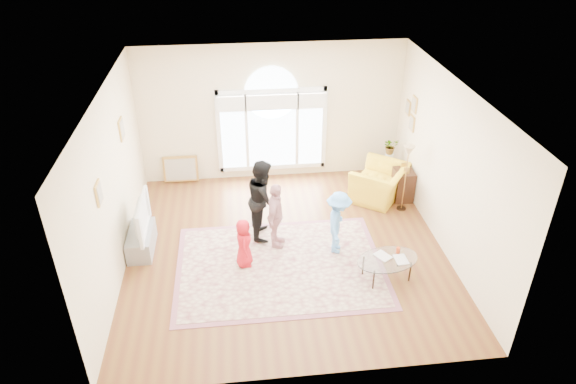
{
  "coord_description": "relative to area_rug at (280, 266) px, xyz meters",
  "views": [
    {
      "loc": [
        -0.86,
        -7.91,
        6.02
      ],
      "look_at": [
        0.07,
        0.3,
        1.11
      ],
      "focal_mm": 32.0,
      "sensor_mm": 36.0,
      "label": 1
    }
  ],
  "objects": [
    {
      "name": "floor_lamp",
      "position": [
        2.82,
        1.66,
        1.27
      ],
      "size": [
        0.32,
        0.32,
        1.51
      ],
      "color": "black",
      "rests_on": "ground"
    },
    {
      "name": "child_black",
      "position": [
        -0.21,
        1.05,
        0.83
      ],
      "size": [
        0.69,
        0.85,
        1.63
      ],
      "primitive_type": "imported",
      "rotation": [
        0.0,
        0.0,
        1.47
      ],
      "color": "black",
      "rests_on": "area_rug"
    },
    {
      "name": "leaning_picture",
      "position": [
        -2.0,
        3.4,
        -0.01
      ],
      "size": [
        0.8,
        0.14,
        0.62
      ],
      "primitive_type": "cube",
      "rotation": [
        -0.14,
        0.0,
        0.0
      ],
      "color": "tan",
      "rests_on": "ground"
    },
    {
      "name": "rug_border",
      "position": [
        0.0,
        -0.0,
        -0.0
      ],
      "size": [
        3.8,
        2.8,
        0.01
      ],
      "primitive_type": "cube",
      "color": "#915564",
      "rests_on": "ground"
    },
    {
      "name": "area_rug",
      "position": [
        0.0,
        0.0,
        0.0
      ],
      "size": [
        3.6,
        2.6,
        0.02
      ],
      "primitive_type": "cube",
      "color": "beige",
      "rests_on": "ground"
    },
    {
      "name": "plant_pedestal",
      "position": [
        2.86,
        2.96,
        0.34
      ],
      "size": [
        0.2,
        0.2,
        0.7
      ],
      "primitive_type": "cylinder",
      "color": "white",
      "rests_on": "ground"
    },
    {
      "name": "coffee_table",
      "position": [
        1.84,
        -0.53,
        0.39
      ],
      "size": [
        1.25,
        0.94,
        0.54
      ],
      "rotation": [
        0.0,
        0.0,
        0.22
      ],
      "color": "silver",
      "rests_on": "ground"
    },
    {
      "name": "child_blue",
      "position": [
        1.13,
        0.34,
        0.64
      ],
      "size": [
        0.67,
        0.91,
        1.27
      ],
      "primitive_type": "imported",
      "rotation": [
        0.0,
        0.0,
        1.3
      ],
      "color": "#5EA3F2",
      "rests_on": "area_rug"
    },
    {
      "name": "side_cabinet",
      "position": [
        2.94,
        2.09,
        0.34
      ],
      "size": [
        0.4,
        0.5,
        0.7
      ],
      "primitive_type": "cube",
      "color": "black",
      "rests_on": "ground"
    },
    {
      "name": "child_red",
      "position": [
        -0.65,
        0.12,
        0.49
      ],
      "size": [
        0.32,
        0.48,
        0.96
      ],
      "primitive_type": "imported",
      "rotation": [
        0.0,
        0.0,
        1.54
      ],
      "color": "red",
      "rests_on": "area_rug"
    },
    {
      "name": "child_pink",
      "position": [
        -0.02,
        0.66,
        0.68
      ],
      "size": [
        0.54,
        0.84,
        1.33
      ],
      "primitive_type": "imported",
      "rotation": [
        0.0,
        0.0,
        1.27
      ],
      "color": "#D1969C",
      "rests_on": "area_rug"
    },
    {
      "name": "television",
      "position": [
        -2.58,
        0.8,
        0.75
      ],
      "size": [
        0.18,
        1.17,
        0.68
      ],
      "color": "black",
      "rests_on": "tv_console"
    },
    {
      "name": "potted_plant",
      "position": [
        2.86,
        2.96,
        0.88
      ],
      "size": [
        0.38,
        0.34,
        0.38
      ],
      "primitive_type": "imported",
      "rotation": [
        0.0,
        0.0,
        0.13
      ],
      "color": "#33722D",
      "rests_on": "plant_pedestal"
    },
    {
      "name": "tv_console",
      "position": [
        -2.59,
        0.8,
        0.2
      ],
      "size": [
        0.45,
        1.0,
        0.42
      ],
      "primitive_type": "cube",
      "color": "gray",
      "rests_on": "ground"
    },
    {
      "name": "armchair",
      "position": [
        2.43,
        2.17,
        0.38
      ],
      "size": [
        1.54,
        1.57,
        0.77
      ],
      "primitive_type": "imported",
      "rotation": [
        0.0,
        0.0,
        4.08
      ],
      "color": "yellow",
      "rests_on": "ground"
    },
    {
      "name": "room_shell",
      "position": [
        0.17,
        3.33,
        1.56
      ],
      "size": [
        6.0,
        6.0,
        6.0
      ],
      "color": "beige",
      "rests_on": "ground"
    },
    {
      "name": "ground",
      "position": [
        0.16,
        0.5,
        -0.01
      ],
      "size": [
        6.0,
        6.0,
        0.0
      ],
      "primitive_type": "plane",
      "color": "brown",
      "rests_on": "ground"
    }
  ]
}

